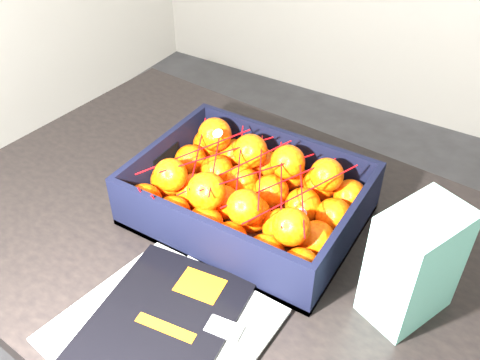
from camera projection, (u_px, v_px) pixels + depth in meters
The scene contains 6 objects.
table at pixel (236, 269), 1.06m from camera, with size 1.26×0.90×0.75m.
magazine_stack at pixel (162, 328), 0.82m from camera, with size 0.32×0.31×0.02m.
produce_crate at pixel (248, 203), 1.01m from camera, with size 0.41×0.31×0.11m.
clementine_heap at pixel (247, 193), 0.99m from camera, with size 0.40×0.29×0.12m.
mesh_net at pixel (241, 172), 0.96m from camera, with size 0.34×0.27×0.09m.
retail_carton at pixel (414, 264), 0.80m from camera, with size 0.09×0.13×0.20m, color white.
Camera 1 is at (0.22, -0.68, 1.45)m, focal length 39.43 mm.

